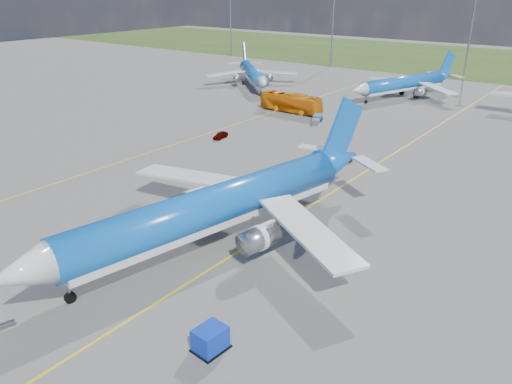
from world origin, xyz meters
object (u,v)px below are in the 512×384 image
Objects in this scene: uld_container at (210,339)px; service_car_b at (337,155)px; apron_bus at (291,103)px; bg_jet_nw at (253,86)px; baggage_tug_c at (317,119)px; main_airliner at (215,243)px; service_car_a at (220,135)px; bg_jet_nnw at (402,97)px.

uld_container is 0.44× the size of service_car_b.
apron_bus is 29.66m from service_car_b.
bg_jet_nw reaches higher than baggage_tug_c.
uld_container is (10.00, -11.83, 0.87)m from main_airliner.
main_airliner reaches higher than service_car_a.
service_car_b is (9.11, -47.13, 0.69)m from bg_jet_nnw.
main_airliner is (11.94, -77.29, 0.00)m from bg_jet_nnw.
apron_bus is at bearing 54.81° from service_car_b.
uld_container is at bearing -57.36° from bg_jet_nnw.
service_car_b is (-12.83, 42.00, -0.18)m from uld_container.
service_car_a is (0.98, -22.63, -1.28)m from apron_bus.
main_airliner is 8.86× the size of service_car_b.
uld_container is at bearing -88.56° from baggage_tug_c.
bg_jet_nw is 10.28× the size of service_car_a.
service_car_a is at bearing -84.29° from bg_jet_nnw.
bg_jet_nnw is 91.79m from uld_container.
apron_bus reaches higher than uld_container.
baggage_tug_c is (7.33, 18.87, -0.02)m from service_car_a.
baggage_tug_c is at bearing 46.80° from service_car_b.
bg_jet_nw is 28.66m from apron_bus.
bg_jet_nw is at bearing 111.09° from service_car_a.
service_car_a is at bearing -176.18° from apron_bus.
baggage_tug_c is at bearing -112.96° from apron_bus.
baggage_tug_c is (-26.12, 58.55, -0.33)m from uld_container.
baggage_tug_c is (31.09, -21.04, 0.54)m from bg_jet_nw.
main_airliner is (47.21, -67.75, 0.00)m from bg_jet_nw.
service_car_a is at bearing 104.47° from service_car_b.
main_airliner is at bearing -152.84° from apron_bus.
main_airliner reaches higher than apron_bus.
main_airliner is 13.42× the size of service_car_a.
main_airliner is 3.34× the size of apron_bus.
apron_bus is at bearing -84.25° from bg_jet_nw.
bg_jet_nw reaches higher than apron_bus.
main_airliner is 36.40m from service_car_a.
baggage_tug_c is at bearing 118.56° from uld_container.
uld_container is (21.94, -89.13, 0.87)m from bg_jet_nnw.
bg_jet_nnw is 29.65m from apron_bus.
bg_jet_nnw is 2.60× the size of apron_bus.
main_airliner reaches higher than bg_jet_nnw.
bg_jet_nnw is 6.55× the size of baggage_tug_c.
service_car_a is (-33.45, 39.67, -0.31)m from uld_container.
main_airliner is 49.42m from baggage_tug_c.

